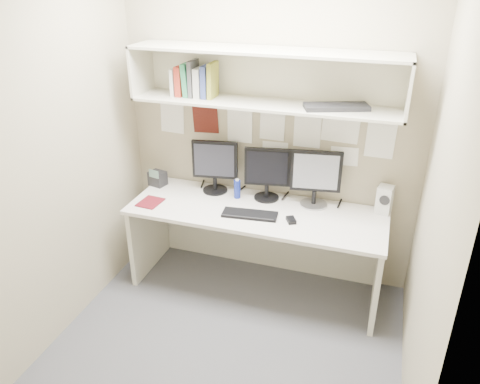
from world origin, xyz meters
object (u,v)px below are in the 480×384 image
(monitor_center, at_px, (267,171))
(monitor_right, at_px, (316,176))
(monitor_left, at_px, (215,164))
(speaker, at_px, (384,200))
(keyboard, at_px, (250,214))
(maroon_notebook, at_px, (150,202))
(desk, at_px, (256,249))
(desk_phone, at_px, (158,178))

(monitor_center, height_order, monitor_right, monitor_right)
(monitor_left, bearing_deg, speaker, -8.27)
(monitor_center, xyz_separation_m, monitor_right, (0.39, -0.00, 0.01))
(keyboard, relative_size, speaker, 1.89)
(monitor_left, distance_m, maroon_notebook, 0.61)
(monitor_center, distance_m, monitor_right, 0.39)
(monitor_center, relative_size, keyboard, 1.03)
(desk, xyz_separation_m, speaker, (0.94, 0.25, 0.47))
(monitor_right, bearing_deg, desk, -161.00)
(monitor_center, xyz_separation_m, speaker, (0.92, 0.03, -0.13))
(speaker, bearing_deg, desk, -153.83)
(monitor_left, bearing_deg, maroon_notebook, -147.32)
(keyboard, xyz_separation_m, speaker, (0.96, 0.37, 0.10))
(desk, relative_size, speaker, 9.04)
(desk, height_order, monitor_center, monitor_center)
(keyboard, bearing_deg, monitor_left, 134.21)
(monitor_right, height_order, speaker, monitor_right)
(monitor_right, xyz_separation_m, keyboard, (-0.43, -0.33, -0.24))
(desk, xyz_separation_m, keyboard, (-0.02, -0.11, 0.37))
(monitor_left, height_order, keyboard, monitor_left)
(monitor_left, xyz_separation_m, monitor_center, (0.45, 0.00, -0.00))
(desk, height_order, desk_phone, desk_phone)
(monitor_left, relative_size, keyboard, 1.05)
(monitor_right, height_order, desk_phone, monitor_right)
(monitor_left, height_order, monitor_right, monitor_right)
(desk_phone, bearing_deg, maroon_notebook, -59.38)
(speaker, height_order, maroon_notebook, speaker)
(maroon_notebook, bearing_deg, monitor_right, 21.60)
(monitor_right, bearing_deg, desk_phone, 173.05)
(desk, height_order, keyboard, keyboard)
(monitor_right, height_order, maroon_notebook, monitor_right)
(monitor_center, height_order, maroon_notebook, monitor_center)
(monitor_center, bearing_deg, keyboard, -107.74)
(monitor_center, height_order, desk_phone, monitor_center)
(keyboard, bearing_deg, desk_phone, 156.62)
(desk, distance_m, desk_phone, 1.05)
(desk_phone, bearing_deg, desk, 3.73)
(keyboard, height_order, speaker, speaker)
(monitor_right, xyz_separation_m, maroon_notebook, (-1.25, -0.38, -0.24))
(desk, distance_m, speaker, 1.08)
(monitor_right, distance_m, desk_phone, 1.36)
(desk, distance_m, monitor_right, 0.77)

